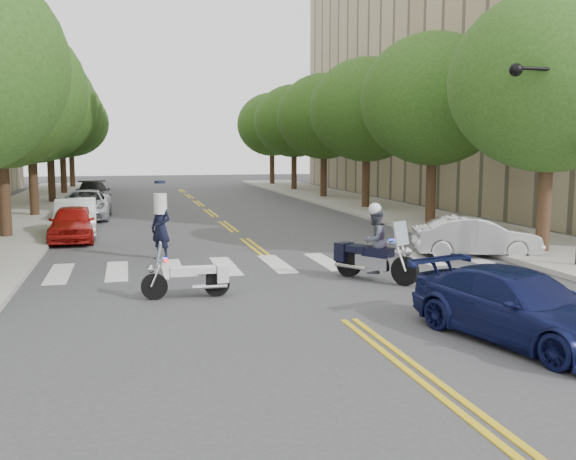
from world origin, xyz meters
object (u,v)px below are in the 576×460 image
object	(u,v)px
motorcycle_parked	(194,278)
convertible	(476,237)
sedan_blue	(519,307)
officer_standing	(161,228)
motorcycle_police	(373,246)

from	to	relation	value
motorcycle_parked	convertible	xyz separation A→B (m)	(9.36, 3.43, 0.19)
sedan_blue	motorcycle_parked	bearing A→B (deg)	121.63
officer_standing	motorcycle_parked	bearing A→B (deg)	-40.09
motorcycle_parked	sedan_blue	distance (m)	7.25
motorcycle_parked	sedan_blue	xyz separation A→B (m)	(5.36, -4.88, 0.18)
officer_standing	sedan_blue	distance (m)	11.86
motorcycle_police	convertible	xyz separation A→B (m)	(4.58, 2.62, -0.26)
officer_standing	convertible	xyz separation A→B (m)	(9.81, -2.03, -0.34)
sedan_blue	officer_standing	bearing A→B (deg)	103.27
sedan_blue	convertible	bearing A→B (deg)	48.25
motorcycle_parked	sedan_blue	bearing A→B (deg)	-132.82
motorcycle_parked	sedan_blue	size ratio (longest dim) A/B	0.47
motorcycle_police	convertible	world-z (taller)	motorcycle_police
convertible	officer_standing	bearing A→B (deg)	95.29
motorcycle_police	sedan_blue	size ratio (longest dim) A/B	0.51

